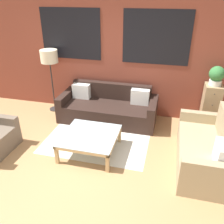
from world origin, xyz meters
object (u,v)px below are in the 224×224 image
couch_dark (108,108)px  floor_lamp (49,59)px  settee_vintage (207,150)px  coffee_table (90,137)px  potted_plant (217,75)px  drawer_cabinet (210,106)px

couch_dark → floor_lamp: 1.76m
couch_dark → settee_vintage: 2.33m
couch_dark → floor_lamp: floor_lamp is taller
settee_vintage → coffee_table: size_ratio=1.71×
couch_dark → potted_plant: potted_plant is taller
settee_vintage → coffee_table: 2.01m
floor_lamp → drawer_cabinet: size_ratio=1.54×
couch_dark → coffee_table: couch_dark is taller
couch_dark → coffee_table: size_ratio=2.22×
settee_vintage → potted_plant: 1.65m
coffee_table → potted_plant: bearing=34.9°
drawer_cabinet → potted_plant: bearing=90.0°
potted_plant → settee_vintage: bearing=-96.7°
coffee_table → drawer_cabinet: (2.17, 1.51, 0.16)m
coffee_table → drawer_cabinet: 2.65m
couch_dark → potted_plant: (2.17, 0.22, 0.89)m
couch_dark → floor_lamp: (-1.43, 0.17, 1.01)m
drawer_cabinet → potted_plant: 0.69m
couch_dark → coffee_table: (0.01, -1.29, 0.04)m
couch_dark → drawer_cabinet: 2.20m
floor_lamp → potted_plant: size_ratio=3.81×
couch_dark → settee_vintage: settee_vintage is taller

